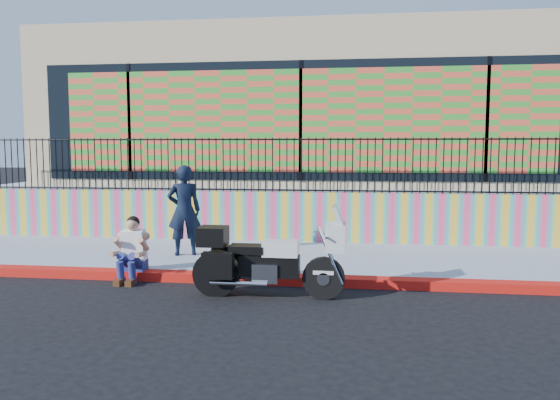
# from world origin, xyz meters

# --- Properties ---
(ground) EXTENTS (90.00, 90.00, 0.00)m
(ground) POSITION_xyz_m (0.00, 0.00, 0.00)
(ground) COLOR black
(ground) RESTS_ON ground
(red_curb) EXTENTS (16.00, 0.30, 0.15)m
(red_curb) POSITION_xyz_m (0.00, 0.00, 0.07)
(red_curb) COLOR red
(red_curb) RESTS_ON ground
(sidewalk) EXTENTS (16.00, 3.00, 0.15)m
(sidewalk) POSITION_xyz_m (0.00, 1.65, 0.07)
(sidewalk) COLOR #959EB2
(sidewalk) RESTS_ON ground
(mural_wall) EXTENTS (16.00, 0.20, 1.10)m
(mural_wall) POSITION_xyz_m (0.00, 3.25, 0.70)
(mural_wall) COLOR #F94174
(mural_wall) RESTS_ON sidewalk
(metal_fence) EXTENTS (15.80, 0.04, 1.20)m
(metal_fence) POSITION_xyz_m (0.00, 3.25, 1.85)
(metal_fence) COLOR black
(metal_fence) RESTS_ON mural_wall
(elevated_platform) EXTENTS (16.00, 10.00, 1.25)m
(elevated_platform) POSITION_xyz_m (0.00, 8.35, 0.62)
(elevated_platform) COLOR #959EB2
(elevated_platform) RESTS_ON ground
(storefront_building) EXTENTS (14.00, 8.06, 4.00)m
(storefront_building) POSITION_xyz_m (0.00, 8.13, 3.25)
(storefront_building) COLOR #CDB888
(storefront_building) RESTS_ON elevated_platform
(police_motorcycle) EXTENTS (2.26, 0.75, 1.41)m
(police_motorcycle) POSITION_xyz_m (-0.04, -0.79, 0.59)
(police_motorcycle) COLOR black
(police_motorcycle) RESTS_ON ground
(police_officer) EXTENTS (0.74, 0.61, 1.75)m
(police_officer) POSITION_xyz_m (-2.00, 1.42, 1.02)
(police_officer) COLOR black
(police_officer) RESTS_ON sidewalk
(seated_man) EXTENTS (0.54, 0.71, 1.06)m
(seated_man) POSITION_xyz_m (-2.44, -0.16, 0.45)
(seated_man) COLOR navy
(seated_man) RESTS_ON ground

